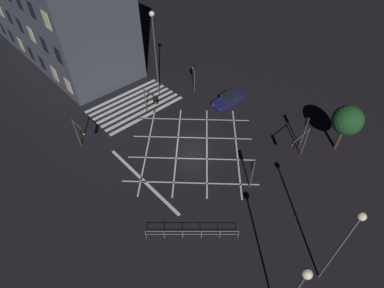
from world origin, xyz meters
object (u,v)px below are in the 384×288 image
at_px(traffic_light_sw_main, 194,71).
at_px(traffic_light_nw_cross, 305,126).
at_px(waiting_car, 228,100).
at_px(street_lamp_east, 347,237).
at_px(traffic_light_median_north, 252,169).
at_px(street_lamp_far, 154,37).
at_px(street_tree_near, 347,120).
at_px(traffic_light_se_cross, 80,132).
at_px(traffic_light_nw_main, 298,143).
at_px(street_lamp_west, 298,288).
at_px(traffic_light_median_south, 151,99).

distance_m(traffic_light_sw_main, traffic_light_nw_cross, 14.83).
relative_size(traffic_light_nw_cross, waiting_car, 0.90).
bearing_deg(street_lamp_east, traffic_light_median_north, -107.33).
bearing_deg(street_lamp_far, street_tree_near, 109.77).
relative_size(traffic_light_se_cross, street_lamp_east, 0.44).
height_order(traffic_light_median_north, street_tree_near, street_tree_near).
relative_size(traffic_light_sw_main, street_lamp_far, 0.41).
distance_m(traffic_light_nw_main, traffic_light_sw_main, 15.69).
bearing_deg(traffic_light_median_north, traffic_light_nw_cross, -91.30).
height_order(traffic_light_se_cross, street_tree_near, street_tree_near).
bearing_deg(street_lamp_far, traffic_light_median_north, 79.32).
bearing_deg(street_lamp_far, traffic_light_nw_cross, 105.29).
xyz_separation_m(traffic_light_se_cross, street_lamp_east, (-5.93, 22.91, 3.08)).
relative_size(traffic_light_se_cross, street_lamp_west, 0.47).
relative_size(traffic_light_median_north, street_tree_near, 0.66).
height_order(street_lamp_far, street_tree_near, street_lamp_far).
distance_m(traffic_light_sw_main, street_tree_near, 17.89).
bearing_deg(street_lamp_far, street_lamp_west, 67.66).
bearing_deg(traffic_light_se_cross, traffic_light_median_south, 89.60).
height_order(traffic_light_nw_main, traffic_light_nw_cross, traffic_light_nw_cross).
relative_size(traffic_light_median_south, street_lamp_far, 0.31).
xyz_separation_m(street_lamp_west, waiting_car, (-15.35, -18.13, -4.99)).
relative_size(traffic_light_se_cross, waiting_car, 0.86).
relative_size(traffic_light_nw_main, traffic_light_se_cross, 1.00).
xyz_separation_m(traffic_light_nw_main, street_tree_near, (-5.10, 1.88, 1.02)).
xyz_separation_m(traffic_light_median_south, street_lamp_east, (2.59, 22.85, 3.33)).
relative_size(traffic_light_median_north, street_lamp_west, 0.44).
bearing_deg(waiting_car, traffic_light_nw_cross, 89.52).
distance_m(street_tree_near, waiting_car, 13.31).
distance_m(traffic_light_median_north, traffic_light_se_cross, 16.65).
bearing_deg(street_tree_near, street_lamp_far, -70.23).
height_order(traffic_light_median_north, street_lamp_far, street_lamp_far).
bearing_deg(street_lamp_west, waiting_car, -130.25).
xyz_separation_m(traffic_light_nw_main, traffic_light_nw_cross, (-2.63, -0.84, 0.04)).
bearing_deg(traffic_light_sw_main, traffic_light_median_north, 64.88).
xyz_separation_m(traffic_light_se_cross, street_tree_near, (-19.13, 17.14, 1.05)).
relative_size(traffic_light_nw_cross, street_lamp_west, 0.49).
xyz_separation_m(traffic_light_sw_main, street_tree_near, (-3.65, 17.50, 0.66)).
distance_m(street_lamp_far, street_tree_near, 21.75).
relative_size(traffic_light_median_south, street_tree_near, 0.63).
relative_size(traffic_light_sw_main, waiting_car, 1.01).
relative_size(traffic_light_se_cross, street_lamp_far, 0.35).
xyz_separation_m(traffic_light_median_south, waiting_car, (-8.22, 4.34, -1.76)).
bearing_deg(traffic_light_median_south, waiting_car, 62.15).
bearing_deg(traffic_light_median_north, street_lamp_far, -10.68).
relative_size(street_lamp_west, waiting_car, 1.83).
relative_size(traffic_light_se_cross, street_tree_near, 0.69).
bearing_deg(traffic_light_se_cross, traffic_light_median_north, 31.24).
xyz_separation_m(traffic_light_nw_cross, waiting_car, (-0.08, -10.01, -2.08)).
relative_size(traffic_light_median_north, street_lamp_east, 0.41).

